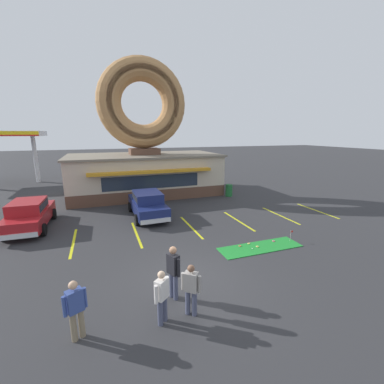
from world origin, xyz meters
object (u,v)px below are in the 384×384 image
object	(u,v)px
golf_ball	(252,249)
pedestrian_blue_sweater_man	(191,288)
car_red	(29,213)
pedestrian_leather_jacket_man	(173,270)
pedestrian_hooded_kid	(76,308)
putting_flag_pin	(291,233)
trash_bin	(229,190)
car_navy	(148,203)
pedestrian_clipboard_woman	(162,295)

from	to	relation	value
golf_ball	pedestrian_blue_sweater_man	size ratio (longest dim) A/B	0.03
car_red	pedestrian_leather_jacket_man	xyz separation A→B (m)	(5.68, -8.48, 0.11)
pedestrian_blue_sweater_man	pedestrian_hooded_kid	world-z (taller)	pedestrian_hooded_kid
golf_ball	pedestrian_leather_jacket_man	distance (m)	4.87
putting_flag_pin	trash_bin	size ratio (longest dim) A/B	0.56
pedestrian_blue_sweater_man	pedestrian_leather_jacket_man	world-z (taller)	pedestrian_leather_jacket_man
pedestrian_leather_jacket_man	trash_bin	world-z (taller)	pedestrian_leather_jacket_man
pedestrian_blue_sweater_man	pedestrian_leather_jacket_man	xyz separation A→B (m)	(-0.26, 0.90, 0.13)
car_navy	trash_bin	world-z (taller)	car_navy
pedestrian_leather_jacket_man	pedestrian_clipboard_woman	world-z (taller)	pedestrian_leather_jacket_man
pedestrian_blue_sweater_man	pedestrian_hooded_kid	xyz separation A→B (m)	(-3.00, 0.14, 0.04)
pedestrian_blue_sweater_man	pedestrian_leather_jacket_man	distance (m)	0.94
pedestrian_hooded_kid	car_navy	bearing A→B (deg)	69.29
golf_ball	trash_bin	size ratio (longest dim) A/B	0.04
pedestrian_hooded_kid	trash_bin	size ratio (longest dim) A/B	1.67
car_red	pedestrian_leather_jacket_man	distance (m)	10.20
golf_ball	pedestrian_leather_jacket_man	world-z (taller)	pedestrian_leather_jacket_man
putting_flag_pin	car_red	xyz separation A→B (m)	(-12.14, 6.27, 0.43)
putting_flag_pin	pedestrian_leather_jacket_man	world-z (taller)	pedestrian_leather_jacket_man
golf_ball	pedestrian_clipboard_woman	world-z (taller)	pedestrian_clipboard_woman
pedestrian_clipboard_woman	trash_bin	world-z (taller)	pedestrian_clipboard_woman
putting_flag_pin	pedestrian_hooded_kid	bearing A→B (deg)	-162.11
pedestrian_hooded_kid	pedestrian_clipboard_woman	distance (m)	2.16
pedestrian_leather_jacket_man	pedestrian_clipboard_woman	bearing A→B (deg)	-121.92
car_red	pedestrian_blue_sweater_man	distance (m)	11.10
pedestrian_blue_sweater_man	pedestrian_clipboard_woman	xyz separation A→B (m)	(-0.85, -0.04, 0.00)
pedestrian_blue_sweater_man	pedestrian_hooded_kid	size ratio (longest dim) A/B	0.96
pedestrian_hooded_kid	pedestrian_clipboard_woman	world-z (taller)	pedestrian_hooded_kid
pedestrian_leather_jacket_man	trash_bin	distance (m)	13.92
pedestrian_blue_sweater_man	putting_flag_pin	bearing A→B (deg)	26.60
putting_flag_pin	pedestrian_clipboard_woman	distance (m)	7.73
pedestrian_blue_sweater_man	trash_bin	xyz separation A→B (m)	(7.72, 12.29, -0.36)
car_red	golf_ball	bearing A→B (deg)	-32.55
pedestrian_hooded_kid	golf_ball	bearing A→B (deg)	22.40
pedestrian_clipboard_woman	car_navy	bearing A→B (deg)	82.02
golf_ball	putting_flag_pin	size ratio (longest dim) A/B	0.08
golf_ball	car_navy	world-z (taller)	car_navy
car_red	pedestrian_blue_sweater_man	bearing A→B (deg)	-57.65
car_red	trash_bin	size ratio (longest dim) A/B	4.73
pedestrian_blue_sweater_man	pedestrian_clipboard_woman	distance (m)	0.85
car_navy	pedestrian_hooded_kid	world-z (taller)	pedestrian_hooded_kid
car_navy	pedestrian_clipboard_woman	xyz separation A→B (m)	(-1.31, -9.32, -0.01)
car_red	trash_bin	bearing A→B (deg)	12.03
putting_flag_pin	pedestrian_blue_sweater_man	distance (m)	6.95
golf_ball	car_navy	distance (m)	7.24
car_red	pedestrian_leather_jacket_man	size ratio (longest dim) A/B	2.62
golf_ball	pedestrian_hooded_kid	distance (m)	7.63
car_navy	pedestrian_blue_sweater_man	bearing A→B (deg)	-92.82
putting_flag_pin	trash_bin	distance (m)	9.31
golf_ball	pedestrian_leather_jacket_man	xyz separation A→B (m)	(-4.28, -2.13, 0.93)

